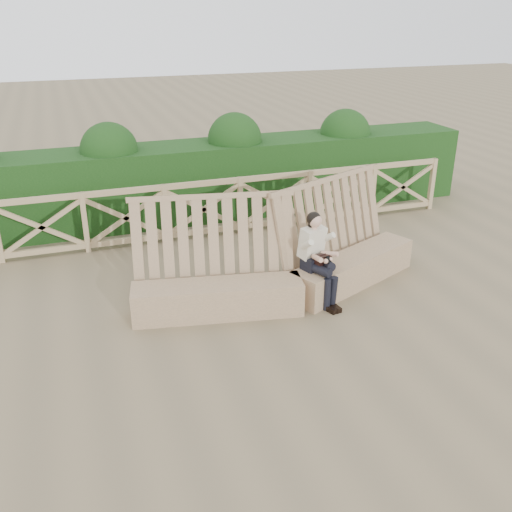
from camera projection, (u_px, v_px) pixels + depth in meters
name	position (u px, v px, depth m)	size (l,w,h in m)	color
ground	(268.00, 327.00, 7.83)	(60.00, 60.00, 0.00)	brown
bench	(287.00, 271.00, 8.50)	(4.69, 1.65, 1.62)	#7F6248
woman	(317.00, 254.00, 8.24)	(0.48, 0.82, 1.36)	black
guardrail	(203.00, 209.00, 10.63)	(10.10, 0.09, 1.10)	#937955
hedge	(188.00, 182.00, 11.58)	(12.00, 1.20, 1.50)	black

